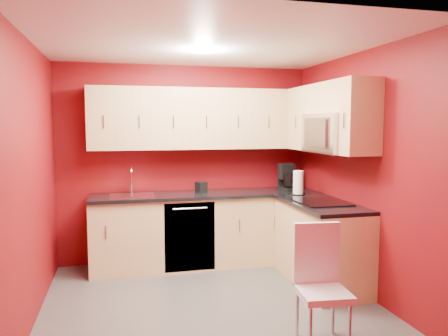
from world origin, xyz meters
name	(u,v)px	position (x,y,z in m)	size (l,w,h in m)	color
floor	(210,303)	(0.00, 0.00, 0.00)	(3.20, 3.20, 0.00)	#484543
ceiling	(209,44)	(0.00, 0.00, 2.50)	(3.20, 3.20, 0.00)	white
wall_back	(186,164)	(0.00, 1.50, 1.25)	(3.20, 3.20, 0.00)	maroon
wall_front	(259,204)	(0.00, -1.50, 1.25)	(3.20, 3.20, 0.00)	maroon
wall_left	(30,182)	(-1.60, 0.00, 1.25)	(3.00, 3.00, 0.00)	maroon
wall_right	(359,173)	(1.60, 0.00, 1.25)	(3.00, 3.00, 0.00)	maroon
base_cabinets_back	(206,230)	(0.20, 1.20, 0.43)	(2.80, 0.60, 0.87)	#E4C582
base_cabinets_right	(320,244)	(1.30, 0.25, 0.43)	(0.60, 1.30, 0.87)	#E4C582
countertop_back	(206,194)	(0.20, 1.19, 0.89)	(2.80, 0.63, 0.04)	black
countertop_right	(321,204)	(1.29, 0.23, 0.89)	(0.63, 1.27, 0.04)	black
upper_cabinets_back	(203,119)	(0.20, 1.32, 1.83)	(2.80, 0.35, 0.75)	tan
upper_cabinets_right	(326,112)	(1.42, 0.44, 1.89)	(0.35, 1.55, 0.75)	tan
microwave	(333,133)	(1.39, 0.20, 1.66)	(0.42, 0.76, 0.42)	silver
cooktop	(322,202)	(1.28, 0.20, 0.92)	(0.50, 0.55, 0.01)	black
sink	(132,192)	(-0.70, 1.20, 0.94)	(0.52, 0.42, 0.35)	silver
dishwasher_front	(190,237)	(-0.05, 0.91, 0.43)	(0.60, 0.02, 0.82)	black
downlight	(203,51)	(0.00, 0.30, 2.48)	(0.20, 0.20, 0.01)	white
coffee_maker	(289,177)	(1.30, 1.18, 1.08)	(0.20, 0.27, 0.33)	black
napkin_holder	(201,187)	(0.16, 1.29, 0.97)	(0.12, 0.12, 0.13)	black
paper_towel	(298,183)	(1.26, 0.79, 1.05)	(0.17, 0.17, 0.29)	white
dining_chair	(323,287)	(0.70, -1.02, 0.48)	(0.38, 0.40, 0.95)	silver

